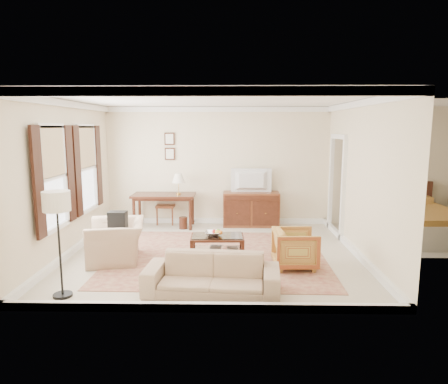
{
  "coord_description": "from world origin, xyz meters",
  "views": [
    {
      "loc": [
        0.35,
        -7.4,
        2.4
      ],
      "look_at": [
        0.2,
        0.3,
        1.15
      ],
      "focal_mm": 32.0,
      "sensor_mm": 36.0,
      "label": 1
    }
  ],
  "objects_px": {
    "tv": "(251,173)",
    "club_armchair": "(116,234)",
    "coffee_table": "(217,240)",
    "striped_armchair": "(295,247)",
    "sideboard": "(251,209)",
    "writing_desk": "(164,199)",
    "sofa": "(212,269)"
  },
  "relations": [
    {
      "from": "writing_desk",
      "to": "striped_armchair",
      "type": "xyz_separation_m",
      "value": [
        2.73,
        -2.78,
        -0.34
      ]
    },
    {
      "from": "tv",
      "to": "sofa",
      "type": "relative_size",
      "value": 0.49
    },
    {
      "from": "writing_desk",
      "to": "tv",
      "type": "xyz_separation_m",
      "value": [
        2.11,
        0.16,
        0.6
      ]
    },
    {
      "from": "striped_armchair",
      "to": "sofa",
      "type": "bearing_deg",
      "value": 127.62
    },
    {
      "from": "sideboard",
      "to": "sofa",
      "type": "bearing_deg",
      "value": -100.52
    },
    {
      "from": "writing_desk",
      "to": "club_armchair",
      "type": "distance_m",
      "value": 2.51
    },
    {
      "from": "sideboard",
      "to": "coffee_table",
      "type": "bearing_deg",
      "value": -107.09
    },
    {
      "from": "writing_desk",
      "to": "sideboard",
      "type": "xyz_separation_m",
      "value": [
        2.11,
        0.18,
        -0.29
      ]
    },
    {
      "from": "writing_desk",
      "to": "sideboard",
      "type": "distance_m",
      "value": 2.14
    },
    {
      "from": "tv",
      "to": "club_armchair",
      "type": "height_order",
      "value": "tv"
    },
    {
      "from": "sideboard",
      "to": "striped_armchair",
      "type": "height_order",
      "value": "sideboard"
    },
    {
      "from": "tv",
      "to": "striped_armchair",
      "type": "height_order",
      "value": "tv"
    },
    {
      "from": "coffee_table",
      "to": "sofa",
      "type": "bearing_deg",
      "value": -90.59
    },
    {
      "from": "writing_desk",
      "to": "coffee_table",
      "type": "xyz_separation_m",
      "value": [
        1.37,
        -2.23,
        -0.39
      ]
    },
    {
      "from": "writing_desk",
      "to": "sofa",
      "type": "height_order",
      "value": "writing_desk"
    },
    {
      "from": "sideboard",
      "to": "club_armchair",
      "type": "bearing_deg",
      "value": -134.17
    },
    {
      "from": "sideboard",
      "to": "tv",
      "type": "bearing_deg",
      "value": -90.0
    },
    {
      "from": "coffee_table",
      "to": "club_armchair",
      "type": "height_order",
      "value": "club_armchair"
    },
    {
      "from": "coffee_table",
      "to": "striped_armchair",
      "type": "relative_size",
      "value": 1.35
    },
    {
      "from": "sideboard",
      "to": "club_armchair",
      "type": "xyz_separation_m",
      "value": [
        -2.57,
        -2.64,
        0.07
      ]
    },
    {
      "from": "tv",
      "to": "sofa",
      "type": "xyz_separation_m",
      "value": [
        -0.76,
        -4.07,
        -0.93
      ]
    },
    {
      "from": "sofa",
      "to": "coffee_table",
      "type": "bearing_deg",
      "value": 94.12
    },
    {
      "from": "sideboard",
      "to": "club_armchair",
      "type": "distance_m",
      "value": 3.68
    },
    {
      "from": "coffee_table",
      "to": "club_armchair",
      "type": "bearing_deg",
      "value": -172.94
    },
    {
      "from": "sideboard",
      "to": "striped_armchair",
      "type": "distance_m",
      "value": 3.02
    },
    {
      "from": "club_armchair",
      "to": "sofa",
      "type": "height_order",
      "value": "club_armchair"
    },
    {
      "from": "striped_armchair",
      "to": "club_armchair",
      "type": "distance_m",
      "value": 3.21
    },
    {
      "from": "sideboard",
      "to": "club_armchair",
      "type": "height_order",
      "value": "club_armchair"
    },
    {
      "from": "tv",
      "to": "striped_armchair",
      "type": "bearing_deg",
      "value": 101.95
    },
    {
      "from": "writing_desk",
      "to": "coffee_table",
      "type": "distance_m",
      "value": 2.65
    },
    {
      "from": "sideboard",
      "to": "sofa",
      "type": "xyz_separation_m",
      "value": [
        -0.76,
        -4.09,
        -0.04
      ]
    },
    {
      "from": "club_armchair",
      "to": "writing_desk",
      "type": "bearing_deg",
      "value": 158.21
    }
  ]
}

